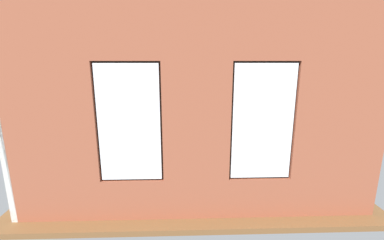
{
  "coord_description": "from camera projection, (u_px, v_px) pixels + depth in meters",
  "views": [
    {
      "loc": [
        0.2,
        6.64,
        2.61
      ],
      "look_at": [
        -0.01,
        0.4,
        1.15
      ],
      "focal_mm": 24.0,
      "sensor_mm": 36.0,
      "label": 1
    }
  ],
  "objects": [
    {
      "name": "coffee_table",
      "position": [
        192.0,
        145.0,
        6.82
      ],
      "size": [
        1.37,
        0.75,
        0.46
      ],
      "color": "tan",
      "rests_on": "ground_plane"
    },
    {
      "name": "candle_jar",
      "position": [
        186.0,
        141.0,
        6.89
      ],
      "size": [
        0.08,
        0.08,
        0.09
      ],
      "primitive_type": "cylinder",
      "color": "#B7333D",
      "rests_on": "coffee_table"
    },
    {
      "name": "couch_by_window",
      "position": [
        184.0,
        181.0,
        4.96
      ],
      "size": [
        2.04,
        0.87,
        0.8
      ],
      "color": "black",
      "rests_on": "ground_plane"
    },
    {
      "name": "remote_gray",
      "position": [
        206.0,
        141.0,
        6.95
      ],
      "size": [
        0.18,
        0.11,
        0.02
      ],
      "primitive_type": "cube",
      "rotation": [
        0.0,
        0.0,
        5.1
      ],
      "color": "#59595B",
      "rests_on": "coffee_table"
    },
    {
      "name": "potted_plant_mid_room_small",
      "position": [
        212.0,
        130.0,
        8.01
      ],
      "size": [
        0.46,
        0.46,
        0.67
      ],
      "color": "brown",
      "rests_on": "ground_plane"
    },
    {
      "name": "couch_left",
      "position": [
        280.0,
        148.0,
        6.83
      ],
      "size": [
        0.96,
        2.01,
        0.8
      ],
      "rotation": [
        0.0,
        0.0,
        1.53
      ],
      "color": "black",
      "rests_on": "ground_plane"
    },
    {
      "name": "white_wall_right",
      "position": [
        71.0,
        96.0,
        6.38
      ],
      "size": [
        0.1,
        5.21,
        3.46
      ],
      "primitive_type": "cube",
      "color": "silver",
      "rests_on": "ground_plane"
    },
    {
      "name": "media_console",
      "position": [
        91.0,
        148.0,
        6.91
      ],
      "size": [
        1.04,
        0.42,
        0.59
      ],
      "primitive_type": "cube",
      "color": "black",
      "rests_on": "ground_plane"
    },
    {
      "name": "potted_plant_beside_window_right",
      "position": [
        92.0,
        171.0,
        4.74
      ],
      "size": [
        1.02,
        1.04,
        1.39
      ],
      "color": "brown",
      "rests_on": "ground_plane"
    },
    {
      "name": "potted_plant_foreground_right",
      "position": [
        120.0,
        118.0,
        8.83
      ],
      "size": [
        0.73,
        0.73,
        1.03
      ],
      "color": "brown",
      "rests_on": "ground_plane"
    },
    {
      "name": "ground_plane",
      "position": [
        191.0,
        159.0,
        7.07
      ],
      "size": [
        6.71,
        6.21,
        0.1
      ],
      "primitive_type": "cube",
      "color": "brown"
    },
    {
      "name": "tv_flatscreen",
      "position": [
        89.0,
        125.0,
        6.76
      ],
      "size": [
        1.05,
        0.2,
        0.73
      ],
      "color": "black",
      "rests_on": "media_console"
    },
    {
      "name": "potted_plant_between_couches",
      "position": [
        261.0,
        153.0,
        4.94
      ],
      "size": [
        1.2,
        0.96,
        1.53
      ],
      "color": "#47423D",
      "rests_on": "ground_plane"
    },
    {
      "name": "papasan_chair",
      "position": [
        162.0,
        126.0,
        8.61
      ],
      "size": [
        1.12,
        1.12,
        0.7
      ],
      "color": "olive",
      "rests_on": "ground_plane"
    },
    {
      "name": "remote_black",
      "position": [
        192.0,
        143.0,
        6.81
      ],
      "size": [
        0.13,
        0.17,
        0.02
      ],
      "primitive_type": "cube",
      "rotation": [
        0.0,
        0.0,
        0.56
      ],
      "color": "black",
      "rests_on": "coffee_table"
    },
    {
      "name": "cup_ceramic",
      "position": [
        197.0,
        143.0,
        6.69
      ],
      "size": [
        0.08,
        0.08,
        0.1
      ],
      "primitive_type": "cylinder",
      "color": "silver",
      "rests_on": "coffee_table"
    },
    {
      "name": "table_plant_small",
      "position": [
        177.0,
        139.0,
        6.65
      ],
      "size": [
        0.18,
        0.18,
        0.28
      ],
      "color": "#9E5638",
      "rests_on": "coffee_table"
    },
    {
      "name": "brick_wall_with_windows",
      "position": [
        196.0,
        118.0,
        4.02
      ],
      "size": [
        6.11,
        0.3,
        3.46
      ],
      "color": "#9E5138",
      "rests_on": "ground_plane"
    }
  ]
}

